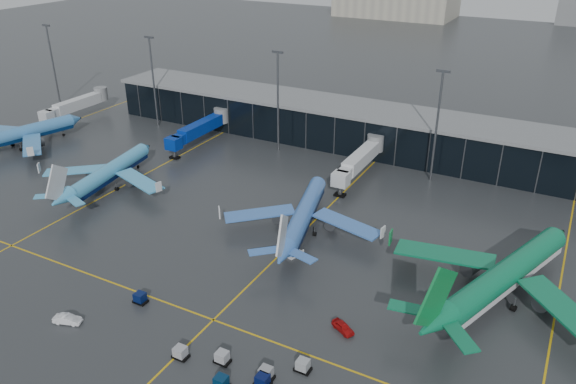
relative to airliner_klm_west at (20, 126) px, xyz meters
The scene contains 13 objects.
ground 78.00m from the airliner_klm_west, 14.98° to the right, with size 600.00×600.00×0.00m, color #282B2D.
terminal_pier 86.03m from the airliner_klm_west, 29.14° to the left, with size 142.00×17.00×10.70m.
jet_bridges 46.23m from the airliner_klm_west, 29.69° to the left, with size 94.00×27.50×7.20m.
flood_masts 85.91m from the airliner_klm_west, 20.46° to the left, with size 203.00×0.50×25.50m.
taxi_lines 85.87m from the airliner_klm_west, ahead, with size 220.00×120.00×0.02m.
airliner_klm_west is the anchor object (origin of this frame).
airliner_arkefly 38.48m from the airliner_klm_west, 10.55° to the right, with size 31.83×36.25×11.14m, color #43A5DC, non-canonical shape.
airliner_klm_near 84.94m from the airliner_klm_west, ahead, with size 32.09×36.54×11.23m, color #3C6FC5, non-canonical shape.
airliner_aer_lingus 122.54m from the airliner_klm_west, ahead, with size 38.46×43.81×13.46m, color #0D6E48, non-canonical shape.
baggage_carts 100.75m from the airliner_klm_west, 24.38° to the right, with size 31.21×10.22×1.70m.
mobile_airstair 88.38m from the airliner_klm_west, ahead, with size 3.09×3.73×3.45m.
service_van_red 107.09m from the airliner_klm_west, 15.28° to the right, with size 1.59×3.95×1.34m, color #B20D0E.
service_van_white 80.96m from the airliner_klm_west, 34.58° to the right, with size 1.46×4.20×1.38m, color silver.
Camera 1 is at (51.51, -68.80, 53.94)m, focal length 35.00 mm.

